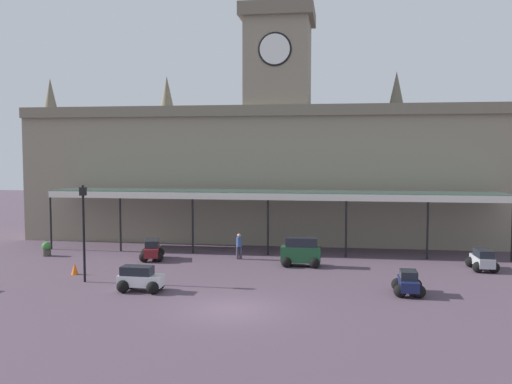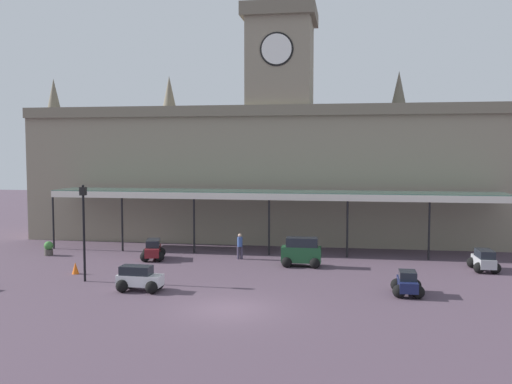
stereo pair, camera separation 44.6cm
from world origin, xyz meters
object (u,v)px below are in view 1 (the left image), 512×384
(car_maroon_estate, at_px, (152,251))
(pedestrian_near_entrance, at_px, (239,245))
(car_silver_estate, at_px, (482,261))
(victorian_lamppost, at_px, (84,222))
(car_green_van, at_px, (301,253))
(car_navy_sedan, at_px, (408,284))
(planter_by_canopy, at_px, (47,249))
(traffic_cone, at_px, (75,269))
(car_white_estate, at_px, (140,280))

(car_maroon_estate, bearing_deg, pedestrian_near_entrance, 10.09)
(car_silver_estate, height_order, victorian_lamppost, victorian_lamppost)
(car_silver_estate, bearing_deg, car_green_van, -177.71)
(car_navy_sedan, relative_size, car_silver_estate, 0.90)
(car_green_van, height_order, car_maroon_estate, car_green_van)
(victorian_lamppost, distance_m, planter_by_canopy, 9.38)
(car_silver_estate, xyz_separation_m, victorian_lamppost, (-21.91, -6.23, 2.67))
(car_maroon_estate, xyz_separation_m, victorian_lamppost, (-1.54, -6.56, 2.67))
(victorian_lamppost, distance_m, traffic_cone, 3.60)
(car_white_estate, bearing_deg, traffic_cone, 147.82)
(car_silver_estate, bearing_deg, car_maroon_estate, 179.07)
(car_navy_sedan, xyz_separation_m, traffic_cone, (-18.27, 1.86, -0.16))
(car_maroon_estate, xyz_separation_m, traffic_cone, (-2.92, -4.90, -0.23))
(car_navy_sedan, relative_size, traffic_cone, 3.04)
(pedestrian_near_entrance, distance_m, victorian_lamppost, 10.61)
(traffic_cone, relative_size, planter_by_canopy, 0.70)
(car_maroon_estate, bearing_deg, car_navy_sedan, -23.77)
(car_green_van, xyz_separation_m, pedestrian_near_entrance, (-4.15, 1.75, 0.10))
(car_white_estate, bearing_deg, car_maroon_estate, 104.76)
(car_maroon_estate, distance_m, planter_by_canopy, 7.42)
(car_green_van, height_order, victorian_lamppost, victorian_lamppost)
(car_silver_estate, bearing_deg, car_white_estate, -157.00)
(car_navy_sedan, bearing_deg, car_green_van, 133.27)
(car_white_estate, xyz_separation_m, planter_by_canopy, (-9.55, 8.29, -0.07))
(planter_by_canopy, bearing_deg, car_white_estate, -40.95)
(car_silver_estate, relative_size, traffic_cone, 3.37)
(pedestrian_near_entrance, relative_size, traffic_cone, 2.47)
(car_navy_sedan, distance_m, planter_by_canopy, 23.82)
(traffic_cone, bearing_deg, pedestrian_near_entrance, 34.83)
(car_maroon_estate, relative_size, pedestrian_near_entrance, 1.44)
(car_green_van, relative_size, victorian_lamppost, 0.46)
(car_maroon_estate, relative_size, victorian_lamppost, 0.46)
(car_white_estate, relative_size, car_silver_estate, 0.99)
(car_green_van, distance_m, pedestrian_near_entrance, 4.50)
(car_silver_estate, distance_m, pedestrian_near_entrance, 14.88)
(car_white_estate, relative_size, car_maroon_estate, 0.94)
(car_silver_estate, xyz_separation_m, pedestrian_near_entrance, (-14.82, 1.32, 0.34))
(car_maroon_estate, relative_size, planter_by_canopy, 2.51)
(car_green_van, distance_m, traffic_cone, 13.29)
(car_white_estate, bearing_deg, car_silver_estate, 23.00)
(victorian_lamppost, height_order, traffic_cone, victorian_lamppost)
(car_white_estate, bearing_deg, pedestrian_near_entrance, 69.30)
(car_navy_sedan, relative_size, car_white_estate, 0.91)
(pedestrian_near_entrance, bearing_deg, car_maroon_estate, -169.91)
(car_green_van, height_order, planter_by_canopy, car_green_van)
(car_maroon_estate, xyz_separation_m, planter_by_canopy, (-7.42, 0.21, -0.07))
(traffic_cone, bearing_deg, planter_by_canopy, 131.39)
(car_white_estate, xyz_separation_m, traffic_cone, (-5.04, 3.17, -0.23))
(car_white_estate, height_order, victorian_lamppost, victorian_lamppost)
(traffic_cone, distance_m, planter_by_canopy, 6.82)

